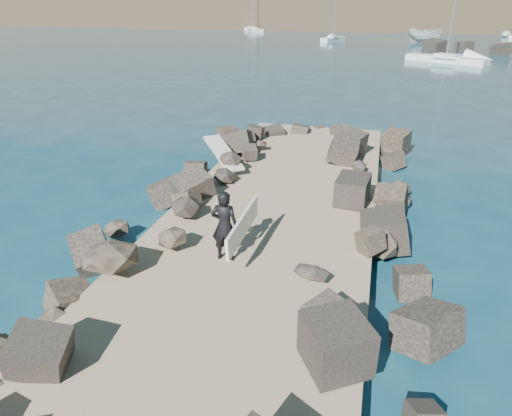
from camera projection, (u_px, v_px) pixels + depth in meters
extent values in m
plane|color=#0F384C|center=(265.00, 241.00, 13.19)|extent=(800.00, 800.00, 0.00)
cube|color=#8C7759|center=(246.00, 268.00, 11.31)|extent=(6.00, 26.00, 0.60)
cube|color=black|center=(148.00, 237.00, 12.34)|extent=(2.60, 22.00, 1.00)
cube|color=#272421|center=(367.00, 267.00, 10.98)|extent=(2.60, 22.00, 1.00)
cube|color=beige|center=(223.00, 156.00, 17.01)|extent=(2.20, 2.48, 0.09)
imported|color=silver|center=(425.00, 35.00, 70.60)|extent=(6.13, 5.46, 2.32)
imported|color=black|center=(225.00, 226.00, 10.79)|extent=(0.68, 0.47, 1.78)
cube|color=beige|center=(243.00, 226.00, 10.67)|extent=(0.15, 2.21, 0.69)
cube|color=white|center=(446.00, 60.00, 49.51)|extent=(8.42, 6.14, 0.80)
cylinder|color=gray|center=(454.00, 9.00, 47.36)|extent=(0.12, 0.12, 9.56)
cube|color=white|center=(447.00, 56.00, 48.83)|extent=(2.80, 2.45, 0.44)
cube|color=white|center=(253.00, 30.00, 95.77)|extent=(5.93, 7.39, 0.80)
cylinder|color=gray|center=(253.00, 6.00, 93.82)|extent=(0.12, 0.12, 8.62)
cube|color=white|center=(252.00, 28.00, 94.89)|extent=(2.29, 2.51, 0.44)
cube|color=white|center=(333.00, 40.00, 73.71)|extent=(3.48, 5.76, 0.80)
cylinder|color=gray|center=(335.00, 16.00, 72.24)|extent=(0.12, 0.12, 6.31)
cube|color=white|center=(333.00, 37.00, 72.95)|extent=(1.49, 1.84, 0.44)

